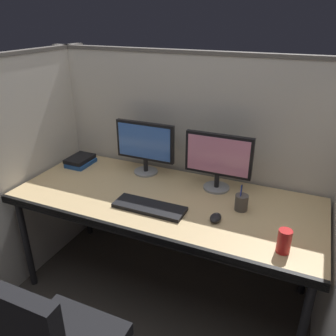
{
  "coord_description": "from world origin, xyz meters",
  "views": [
    {
      "loc": [
        0.76,
        -1.38,
        1.79
      ],
      "look_at": [
        0.0,
        0.35,
        0.92
      ],
      "focal_mm": 36.15,
      "sensor_mm": 36.0,
      "label": 1
    }
  ],
  "objects": [
    {
      "name": "book_stack",
      "position": [
        -0.79,
        0.5,
        0.77
      ],
      "size": [
        0.16,
        0.22,
        0.06
      ],
      "color": "#1E478C",
      "rests_on": "desk"
    },
    {
      "name": "keyboard_main",
      "position": [
        -0.03,
        0.14,
        0.75
      ],
      "size": [
        0.43,
        0.15,
        0.02
      ],
      "primitive_type": "cube",
      "color": "black",
      "rests_on": "desk"
    },
    {
      "name": "computer_mouse",
      "position": [
        0.36,
        0.18,
        0.76
      ],
      "size": [
        0.06,
        0.1,
        0.04
      ],
      "color": "black",
      "rests_on": "desk"
    },
    {
      "name": "monitor_right",
      "position": [
        0.26,
        0.54,
        0.96
      ],
      "size": [
        0.43,
        0.17,
        0.37
      ],
      "color": "gray",
      "rests_on": "desk"
    },
    {
      "name": "monitor_left",
      "position": [
        -0.27,
        0.57,
        0.96
      ],
      "size": [
        0.43,
        0.17,
        0.37
      ],
      "color": "gray",
      "rests_on": "desk"
    },
    {
      "name": "ground_plane",
      "position": [
        0.0,
        0.0,
        0.0
      ],
      "size": [
        8.0,
        8.0,
        0.0
      ],
      "primitive_type": "plane",
      "color": "#423D38"
    },
    {
      "name": "desk",
      "position": [
        0.0,
        0.29,
        0.69
      ],
      "size": [
        1.9,
        0.8,
        0.74
      ],
      "color": "tan",
      "rests_on": "ground"
    },
    {
      "name": "pen_cup",
      "position": [
        0.47,
        0.35,
        0.79
      ],
      "size": [
        0.08,
        0.08,
        0.16
      ],
      "color": "#4C4742",
      "rests_on": "desk"
    },
    {
      "name": "cubicle_partition_rear",
      "position": [
        0.0,
        0.74,
        0.79
      ],
      "size": [
        2.21,
        0.06,
        1.57
      ],
      "color": "beige",
      "rests_on": "ground"
    },
    {
      "name": "cubicle_partition_left",
      "position": [
        -0.99,
        0.2,
        0.79
      ],
      "size": [
        0.06,
        1.41,
        1.57
      ],
      "color": "beige",
      "rests_on": "ground"
    },
    {
      "name": "soda_can",
      "position": [
        0.74,
        0.05,
        0.8
      ],
      "size": [
        0.07,
        0.07,
        0.12
      ],
      "primitive_type": "cylinder",
      "color": "red",
      "rests_on": "desk"
    }
  ]
}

